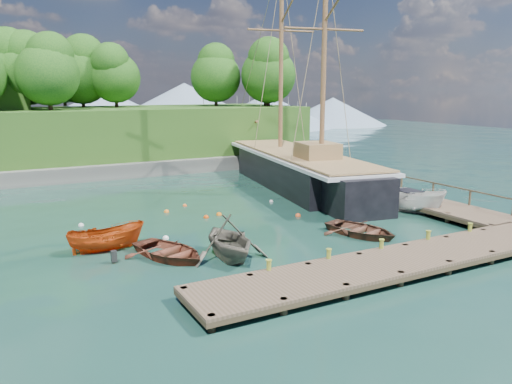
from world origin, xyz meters
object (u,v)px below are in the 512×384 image
at_px(rowboat_0, 169,258).
at_px(cabin_boat_white, 407,212).
at_px(motorboat_orange, 107,251).
at_px(schooner, 299,172).
at_px(rowboat_1, 229,259).
at_px(rowboat_2, 361,235).

distance_m(rowboat_0, cabin_boat_white, 16.64).
height_order(rowboat_0, cabin_boat_white, cabin_boat_white).
height_order(motorboat_orange, schooner, schooner).
distance_m(rowboat_1, cabin_boat_white, 14.41).
relative_size(rowboat_2, schooner, 0.14).
xyz_separation_m(rowboat_1, cabin_boat_white, (14.13, 2.82, 0.00)).
bearing_deg(cabin_boat_white, rowboat_0, 166.26).
distance_m(rowboat_1, motorboat_orange, 6.21).
distance_m(rowboat_1, rowboat_2, 7.99).
height_order(cabin_boat_white, schooner, schooner).
relative_size(rowboat_0, rowboat_1, 1.02).
distance_m(rowboat_0, rowboat_1, 2.86).
height_order(rowboat_1, cabin_boat_white, rowboat_1).
relative_size(rowboat_2, motorboat_orange, 1.12).
xyz_separation_m(rowboat_0, motorboat_orange, (-2.36, 2.46, 0.00)).
relative_size(rowboat_1, cabin_boat_white, 0.85).
bearing_deg(rowboat_2, rowboat_0, 156.33).
bearing_deg(schooner, rowboat_1, -123.05).
xyz_separation_m(rowboat_0, schooner, (14.98, 11.94, 1.20)).
bearing_deg(rowboat_1, cabin_boat_white, 14.13).
bearing_deg(schooner, motorboat_orange, -141.33).
distance_m(rowboat_0, rowboat_2, 10.53).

